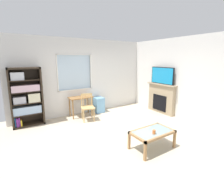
{
  "coord_description": "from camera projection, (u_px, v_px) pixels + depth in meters",
  "views": [
    {
      "loc": [
        -2.37,
        -3.46,
        2.06
      ],
      "look_at": [
        0.23,
        0.59,
        1.14
      ],
      "focal_mm": 25.93,
      "sensor_mm": 36.0,
      "label": 1
    }
  ],
  "objects": [
    {
      "name": "ground",
      "position": [
        116.0,
        134.0,
        4.5
      ],
      "size": [
        6.16,
        5.5,
        0.02
      ],
      "primitive_type": "cube",
      "color": "beige"
    },
    {
      "name": "wall_back_with_window",
      "position": [
        84.0,
        77.0,
        6.12
      ],
      "size": [
        5.16,
        0.15,
        2.78
      ],
      "color": "silver",
      "rests_on": "ground"
    },
    {
      "name": "wall_right",
      "position": [
        179.0,
        78.0,
        5.64
      ],
      "size": [
        0.12,
        4.7,
        2.78
      ],
      "primitive_type": "cube",
      "color": "silver",
      "rests_on": "ground"
    },
    {
      "name": "bookshelf",
      "position": [
        26.0,
        97.0,
        4.94
      ],
      "size": [
        0.9,
        0.38,
        1.81
      ],
      "color": "#2D2319",
      "rests_on": "ground"
    },
    {
      "name": "desk_under_window",
      "position": [
        81.0,
        100.0,
        5.82
      ],
      "size": [
        0.82,
        0.45,
        0.71
      ],
      "color": "olive",
      "rests_on": "ground"
    },
    {
      "name": "wooden_chair",
      "position": [
        88.0,
        107.0,
        5.43
      ],
      "size": [
        0.5,
        0.48,
        0.9
      ],
      "color": "tan",
      "rests_on": "ground"
    },
    {
      "name": "plastic_drawer_unit",
      "position": [
        99.0,
        105.0,
        6.31
      ],
      "size": [
        0.35,
        0.4,
        0.58
      ],
      "primitive_type": "cube",
      "color": "#72ADDB",
      "rests_on": "ground"
    },
    {
      "name": "fireplace",
      "position": [
        161.0,
        98.0,
        6.2
      ],
      "size": [
        0.26,
        1.24,
        1.12
      ],
      "color": "tan",
      "rests_on": "ground"
    },
    {
      "name": "tv",
      "position": [
        162.0,
        76.0,
        6.03
      ],
      "size": [
        0.06,
        1.0,
        0.63
      ],
      "color": "black",
      "rests_on": "fireplace"
    },
    {
      "name": "coffee_table",
      "position": [
        152.0,
        134.0,
        3.71
      ],
      "size": [
        0.99,
        0.57,
        0.43
      ],
      "color": "#8C9E99",
      "rests_on": "ground"
    },
    {
      "name": "sippy_cup",
      "position": [
        154.0,
        132.0,
        3.56
      ],
      "size": [
        0.07,
        0.07,
        0.09
      ],
      "primitive_type": "cylinder",
      "color": "orange",
      "rests_on": "coffee_table"
    }
  ]
}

